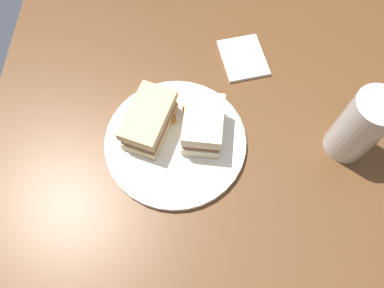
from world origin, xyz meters
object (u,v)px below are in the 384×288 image
at_px(plate, 176,142).
at_px(sandwich_half_left, 203,125).
at_px(napkin, 243,58).
at_px(sandwich_half_right, 149,120).
at_px(pint_glass, 357,130).

bearing_deg(plate, sandwich_half_left, -73.51).
bearing_deg(napkin, sandwich_half_right, 134.10).
height_order(sandwich_half_left, sandwich_half_right, sandwich_half_left).
bearing_deg(napkin, pint_glass, -137.19).
xyz_separation_m(sandwich_half_left, pint_glass, (-0.01, -0.27, 0.02)).
bearing_deg(pint_glass, sandwich_half_left, 87.50).
bearing_deg(napkin, sandwich_half_left, 155.57).
xyz_separation_m(plate, napkin, (0.20, -0.14, -0.00)).
distance_m(plate, sandwich_half_right, 0.07).
height_order(sandwich_half_left, pint_glass, pint_glass).
bearing_deg(sandwich_half_right, napkin, -45.90).
xyz_separation_m(plate, sandwich_half_right, (0.02, 0.05, 0.04)).
bearing_deg(sandwich_half_right, pint_glass, -93.23).
bearing_deg(plate, pint_glass, -89.39).
bearing_deg(plate, sandwich_half_right, 63.04).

